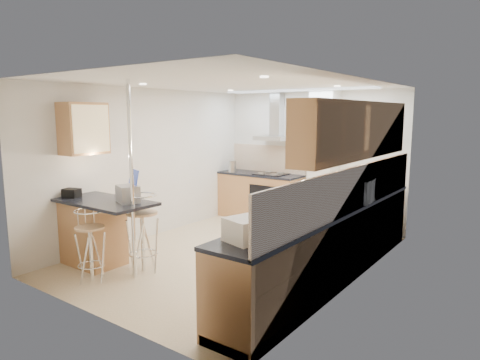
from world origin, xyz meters
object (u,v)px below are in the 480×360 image
Objects in this scene: laptop at (128,194)px; bar_stool_end at (143,232)px; microwave at (359,190)px; bread_bin at (250,229)px; bar_stool_near at (91,245)px.

laptop reaches higher than bar_stool_end.
bread_bin is (-0.16, -2.31, -0.05)m from microwave.
microwave is 1.74× the size of laptop.
microwave reaches higher than bar_stool_near.
microwave is 0.53× the size of bar_stool_end.
laptop reaches higher than bread_bin.
laptop is 0.35× the size of bar_stool_near.
laptop is 0.55m from bar_stool_end.
laptop is at bearing 94.83° from bar_stool_near.
microwave reaches higher than bread_bin.
bar_stool_near is 2.42m from bread_bin.
bar_stool_end is (-2.26, -1.79, -0.55)m from microwave.
laptop is 0.77× the size of bread_bin.
bread_bin is at bearing 11.91° from laptop.
microwave reaches higher than bar_stool_end.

